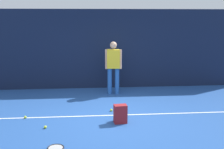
% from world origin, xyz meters
% --- Properties ---
extents(ground_plane, '(12.00, 12.00, 0.00)m').
position_xyz_m(ground_plane, '(0.00, 0.00, 0.00)').
color(ground_plane, '#234C93').
extents(back_fence, '(10.00, 0.10, 2.72)m').
position_xyz_m(back_fence, '(0.00, 3.00, 1.36)').
color(back_fence, '#141E38').
rests_on(back_fence, ground).
extents(court_line, '(9.00, 0.05, 0.00)m').
position_xyz_m(court_line, '(0.00, 0.10, 0.00)').
color(court_line, white).
rests_on(court_line, ground).
extents(tennis_player, '(0.53, 0.25, 1.70)m').
position_xyz_m(tennis_player, '(0.19, 2.12, 0.97)').
color(tennis_player, '#2659A5').
rests_on(tennis_player, ground).
extents(tennis_racket, '(0.60, 0.50, 0.03)m').
position_xyz_m(tennis_racket, '(-1.28, -1.65, 0.01)').
color(tennis_racket, black).
rests_on(tennis_racket, ground).
extents(backpack, '(0.32, 0.30, 0.44)m').
position_xyz_m(backpack, '(0.12, -0.41, 0.21)').
color(backpack, maroon).
rests_on(backpack, ground).
extents(tennis_ball_near_player, '(0.07, 0.07, 0.07)m').
position_xyz_m(tennis_ball_near_player, '(-0.02, 0.41, 0.03)').
color(tennis_ball_near_player, '#CCE033').
rests_on(tennis_ball_near_player, ground).
extents(tennis_ball_by_fence, '(0.07, 0.07, 0.07)m').
position_xyz_m(tennis_ball_by_fence, '(-1.60, -0.63, 0.03)').
color(tennis_ball_by_fence, '#CCE033').
rests_on(tennis_ball_by_fence, ground).
extents(tennis_ball_mid_court, '(0.07, 0.07, 0.07)m').
position_xyz_m(tennis_ball_mid_court, '(-2.18, 0.05, 0.03)').
color(tennis_ball_mid_court, '#CCE033').
rests_on(tennis_ball_mid_court, ground).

